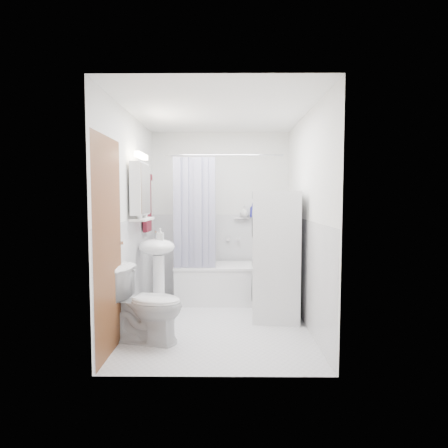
{
  "coord_description": "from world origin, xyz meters",
  "views": [
    {
      "loc": [
        0.1,
        -4.23,
        1.45
      ],
      "look_at": [
        0.06,
        0.15,
        1.14
      ],
      "focal_mm": 30.0,
      "sensor_mm": 36.0,
      "label": 1
    }
  ],
  "objects_px": {
    "bathtub": "(225,281)",
    "toilet": "(146,304)",
    "washer_dryer": "(276,256)",
    "sink": "(157,259)"
  },
  "relations": [
    {
      "from": "washer_dryer",
      "to": "toilet",
      "type": "xyz_separation_m",
      "value": [
        -1.4,
        -0.72,
        -0.39
      ]
    },
    {
      "from": "bathtub",
      "to": "sink",
      "type": "relative_size",
      "value": 1.3
    },
    {
      "from": "toilet",
      "to": "washer_dryer",
      "type": "bearing_deg",
      "value": -49.57
    },
    {
      "from": "washer_dryer",
      "to": "toilet",
      "type": "relative_size",
      "value": 1.98
    },
    {
      "from": "sink",
      "to": "washer_dryer",
      "type": "xyz_separation_m",
      "value": [
        1.43,
        -0.11,
        0.06
      ]
    },
    {
      "from": "sink",
      "to": "toilet",
      "type": "bearing_deg",
      "value": -87.66
    },
    {
      "from": "bathtub",
      "to": "toilet",
      "type": "height_order",
      "value": "toilet"
    },
    {
      "from": "washer_dryer",
      "to": "toilet",
      "type": "distance_m",
      "value": 1.62
    },
    {
      "from": "washer_dryer",
      "to": "sink",
      "type": "bearing_deg",
      "value": -178.3
    },
    {
      "from": "bathtub",
      "to": "sink",
      "type": "distance_m",
      "value": 1.12
    }
  ]
}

